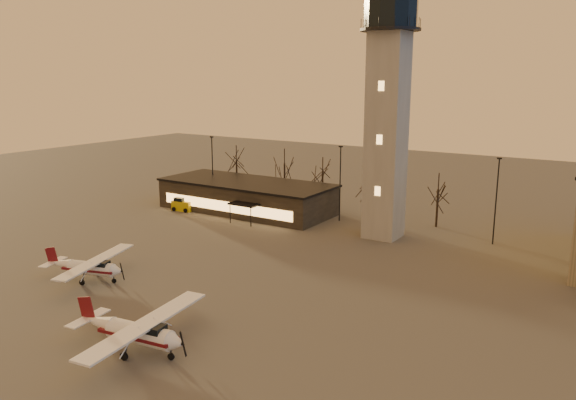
{
  "coord_description": "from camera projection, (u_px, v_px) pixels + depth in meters",
  "views": [
    {
      "loc": [
        25.67,
        -31.41,
        19.08
      ],
      "look_at": [
        -2.77,
        13.0,
        7.4
      ],
      "focal_mm": 35.0,
      "sensor_mm": 36.0,
      "label": 1
    }
  ],
  "objects": [
    {
      "name": "ground",
      "position": [
        228.0,
        328.0,
        43.47
      ],
      "size": [
        220.0,
        220.0,
        0.0
      ],
      "primitive_type": "plane",
      "color": "#474442",
      "rests_on": "ground"
    },
    {
      "name": "control_tower",
      "position": [
        388.0,
        100.0,
        64.6
      ],
      "size": [
        6.8,
        6.8,
        32.6
      ],
      "color": "gray",
      "rests_on": "ground"
    },
    {
      "name": "terminal",
      "position": [
        247.0,
        196.0,
        80.87
      ],
      "size": [
        25.4,
        12.2,
        4.3
      ],
      "color": "black",
      "rests_on": "ground"
    },
    {
      "name": "light_poles",
      "position": [
        391.0,
        192.0,
        67.52
      ],
      "size": [
        58.5,
        12.25,
        10.14
      ],
      "color": "black",
      "rests_on": "ground"
    },
    {
      "name": "tree_row",
      "position": [
        322.0,
        168.0,
        81.59
      ],
      "size": [
        37.2,
        9.2,
        8.8
      ],
      "color": "black",
      "rests_on": "ground"
    },
    {
      "name": "cessna_front",
      "position": [
        142.0,
        337.0,
        39.31
      ],
      "size": [
        9.84,
        12.4,
        3.41
      ],
      "rotation": [
        0.0,
        0.0,
        0.13
      ],
      "color": "white",
      "rests_on": "ground"
    },
    {
      "name": "cessna_rear",
      "position": [
        93.0,
        271.0,
        53.18
      ],
      "size": [
        8.86,
        10.93,
        3.04
      ],
      "rotation": [
        0.0,
        0.0,
        0.3
      ],
      "color": "white",
      "rests_on": "ground"
    },
    {
      "name": "service_cart",
      "position": [
        183.0,
        206.0,
        81.21
      ],
      "size": [
        3.23,
        2.25,
        1.94
      ],
      "rotation": [
        0.0,
        0.0,
        0.11
      ],
      "color": "#C0A50B",
      "rests_on": "ground"
    }
  ]
}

